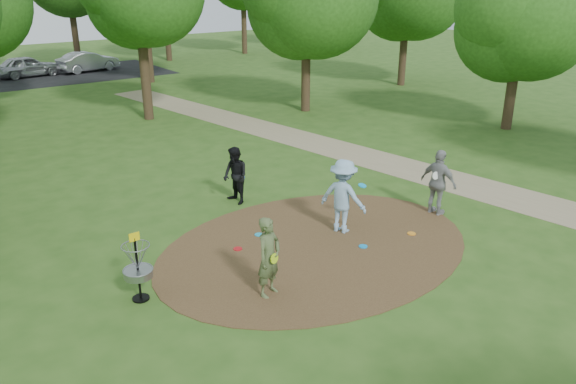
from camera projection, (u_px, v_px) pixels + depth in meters
ground at (316, 247)px, 14.06m from camera, size 100.00×100.00×0.00m
dirt_clearing at (316, 246)px, 14.05m from camera, size 8.40×8.40×0.02m
footpath at (428, 174)px, 19.14m from camera, size 7.55×39.89×0.01m
parking_lot at (59, 75)px, 37.69m from camera, size 14.00×8.00×0.01m
player_observer_with_disc at (269, 257)px, 11.66m from camera, size 0.75×0.62×1.78m
player_throwing_with_disc at (343, 196)px, 14.56m from camera, size 1.36×1.47×1.99m
player_walking_with_disc at (235, 176)px, 16.46m from camera, size 0.67×0.85×1.71m
player_waiting_with_disc at (438, 183)px, 15.66m from camera, size 0.61×1.15×1.89m
disc_ground_cyan at (259, 235)px, 14.65m from camera, size 0.22×0.22×0.02m
disc_ground_blue at (363, 246)px, 14.02m from camera, size 0.22×0.22×0.02m
disc_ground_red at (238, 249)px, 13.90m from camera, size 0.22×0.22×0.02m
car_left at (27, 66)px, 36.92m from camera, size 4.24×2.10×1.39m
car_right at (88, 62)px, 38.96m from camera, size 4.37×2.28×1.37m
disc_ground_orange at (412, 234)px, 14.71m from camera, size 0.22×0.22×0.02m
disc_golf_basket at (137, 262)px, 11.49m from camera, size 0.63×0.63×1.54m
tree_ring at (216, 10)px, 20.16m from camera, size 37.42×45.64×8.90m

